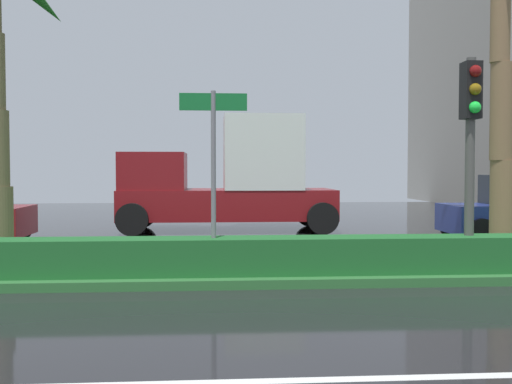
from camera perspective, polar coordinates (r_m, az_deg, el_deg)
ground_plane at (r=12.39m, az=-2.06°, el=-6.76°), size 90.00×42.00×0.10m
near_lane_divider_stripe at (r=5.57m, az=0.54°, el=-17.52°), size 81.00×0.14×0.01m
median_strip at (r=11.38m, az=-1.89°, el=-6.92°), size 85.50×4.00×0.15m
median_hedge at (r=9.94m, az=-1.59°, el=-6.07°), size 76.50×0.70×0.60m
traffic_signal_median_right at (r=10.82m, az=19.72°, el=6.06°), size 0.28×0.43×3.60m
street_name_sign at (r=9.82m, az=-4.06°, el=3.36°), size 1.10×0.08×3.00m
box_truck_lead at (r=18.15m, az=-2.50°, el=1.17°), size 6.40×2.64×3.46m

